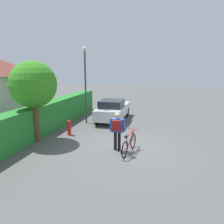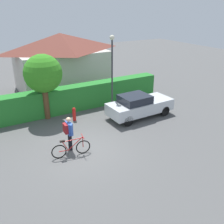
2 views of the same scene
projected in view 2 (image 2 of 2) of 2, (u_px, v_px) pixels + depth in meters
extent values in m
plane|color=#515151|center=(81.00, 149.00, 12.00)|extent=(60.00, 60.00, 0.00)
cube|color=#277C2C|center=(49.00, 103.00, 15.44)|extent=(15.37, 0.90, 1.57)
cube|color=beige|center=(62.00, 70.00, 20.10)|extent=(6.68, 4.28, 2.97)
pyramid|color=brown|center=(60.00, 42.00, 19.26)|extent=(7.01, 4.49, 1.32)
cube|color=silver|center=(140.00, 106.00, 15.24)|extent=(4.04, 1.70, 0.67)
cube|color=#1E232D|center=(135.00, 99.00, 14.83)|extent=(1.72, 1.45, 0.44)
cylinder|color=black|center=(150.00, 104.00, 16.59)|extent=(0.62, 0.19, 0.61)
cylinder|color=black|center=(165.00, 111.00, 15.47)|extent=(0.62, 0.19, 0.61)
cylinder|color=black|center=(114.00, 112.00, 15.28)|extent=(0.62, 0.19, 0.61)
cylinder|color=black|center=(128.00, 121.00, 14.16)|extent=(0.62, 0.19, 0.61)
torus|color=black|center=(83.00, 147.00, 11.54)|extent=(0.67, 0.15, 0.67)
torus|color=black|center=(59.00, 152.00, 11.17)|extent=(0.67, 0.15, 0.67)
cylinder|color=#B21E1E|center=(75.00, 144.00, 11.33)|extent=(0.70, 0.14, 0.57)
cylinder|color=#B21E1E|center=(65.00, 146.00, 11.18)|extent=(0.27, 0.08, 0.49)
cylinder|color=#B21E1E|center=(72.00, 140.00, 11.20)|extent=(0.86, 0.16, 0.08)
cylinder|color=#B21E1E|center=(64.00, 151.00, 11.24)|extent=(0.42, 0.10, 0.05)
cylinder|color=#B21E1E|center=(83.00, 142.00, 11.44)|extent=(0.04, 0.04, 0.52)
cube|color=black|center=(62.00, 141.00, 11.04)|extent=(0.23, 0.13, 0.06)
cylinder|color=#B21E1E|center=(83.00, 136.00, 11.32)|extent=(0.10, 0.50, 0.03)
cylinder|color=black|center=(69.00, 141.00, 11.90)|extent=(0.13, 0.13, 0.82)
cylinder|color=black|center=(71.00, 142.00, 11.77)|extent=(0.13, 0.13, 0.82)
cube|color=#3359B2|center=(69.00, 128.00, 11.56)|extent=(0.21, 0.48, 0.58)
sphere|color=tan|center=(68.00, 120.00, 11.39)|extent=(0.22, 0.22, 0.22)
cylinder|color=#3359B2|center=(67.00, 126.00, 11.79)|extent=(0.09, 0.09, 0.55)
cylinder|color=#3359B2|center=(71.00, 131.00, 11.32)|extent=(0.09, 0.09, 0.55)
cube|color=maroon|center=(66.00, 128.00, 11.48)|extent=(0.16, 0.38, 0.44)
cylinder|color=#38383D|center=(112.00, 78.00, 15.32)|extent=(0.10, 0.10, 4.43)
sphere|color=#F2EDCC|center=(112.00, 37.00, 14.40)|extent=(0.28, 0.28, 0.28)
cylinder|color=brown|center=(46.00, 102.00, 14.83)|extent=(0.32, 0.32, 2.09)
sphere|color=#358B20|center=(43.00, 73.00, 14.16)|extent=(2.15, 2.15, 2.15)
cylinder|color=red|center=(74.00, 115.00, 14.82)|extent=(0.20, 0.20, 0.70)
sphere|color=red|center=(74.00, 109.00, 14.68)|extent=(0.18, 0.18, 0.18)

